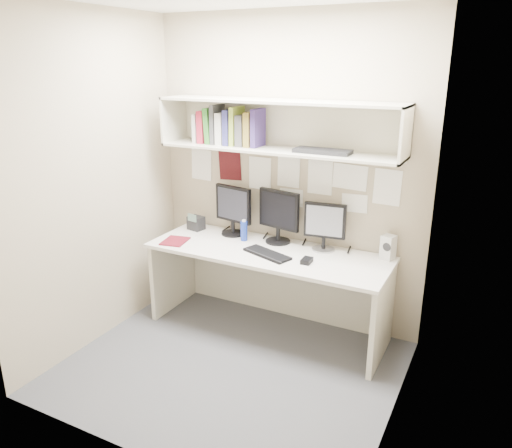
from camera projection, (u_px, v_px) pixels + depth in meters
The scene contains 19 objects.
floor at pixel (230, 368), 3.76m from camera, with size 2.40×2.00×0.01m, color #434348.
wall_back at pixel (287, 174), 4.20m from camera, with size 2.40×0.02×2.60m, color tan.
wall_front at pixel (126, 250), 2.51m from camera, with size 2.40×0.02×2.60m, color tan.
wall_left at pixel (94, 183), 3.88m from camera, with size 0.02×2.00×2.60m, color tan.
wall_right at pixel (409, 228), 2.84m from camera, with size 0.02×2.00×2.60m, color tan.
desk at pixel (268, 290), 4.20m from camera, with size 2.00×0.70×0.73m.
overhead_hutch at pixel (281, 125), 3.95m from camera, with size 2.00×0.38×0.40m.
pinned_papers at pixel (286, 180), 4.21m from camera, with size 1.92×0.01×0.48m, color white, non-canonical shape.
monitor_left at pixel (233, 208), 4.39m from camera, with size 0.38×0.21×0.44m.
monitor_center at pixel (279, 214), 4.20m from camera, with size 0.39×0.21×0.45m.
monitor_right at pixel (325, 224), 4.03m from camera, with size 0.34×0.19×0.39m.
keyboard at pixel (267, 254), 3.98m from camera, with size 0.42×0.15×0.02m, color black.
mouse at pixel (307, 261), 3.82m from camera, with size 0.07×0.11×0.03m, color black.
speaker at pixel (388, 247), 3.88m from camera, with size 0.12×0.12×0.19m.
blue_bottle at pixel (244, 231), 4.28m from camera, with size 0.06×0.06×0.19m.
maroon_notebook at pixel (175, 241), 4.27m from camera, with size 0.19×0.24×0.01m, color maroon.
desk_phone at pixel (196, 223), 4.57m from camera, with size 0.15×0.14×0.16m.
book_stack at pixel (229, 127), 4.13m from camera, with size 0.60×0.20×0.32m.
hutch_tray at pixel (322, 151), 3.77m from camera, with size 0.44×0.17×0.03m, color black.
Camera 1 is at (1.65, -2.79, 2.21)m, focal length 35.00 mm.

